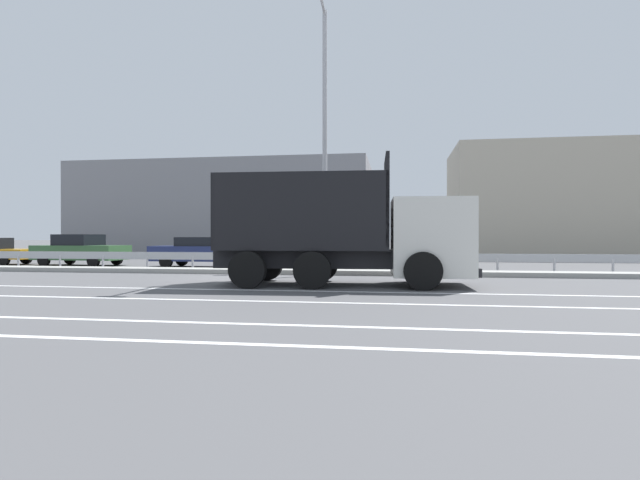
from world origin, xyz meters
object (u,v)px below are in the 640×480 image
at_px(dump_truck, 375,240).
at_px(parked_car_2, 81,250).
at_px(median_road_sign, 253,243).
at_px(street_lamp_1, 324,127).
at_px(parked_car_3, 204,252).

relative_size(dump_truck, parked_car_2, 1.67).
height_order(median_road_sign, street_lamp_1, street_lamp_1).
height_order(dump_truck, median_road_sign, dump_truck).
xyz_separation_m(parked_car_2, parked_car_3, (6.55, -0.27, -0.04)).
bearing_deg(median_road_sign, parked_car_2, 159.13).
distance_m(dump_truck, median_road_sign, 6.36).
xyz_separation_m(dump_truck, parked_car_2, (-14.91, 7.81, -0.56)).
bearing_deg(street_lamp_1, parked_car_3, 148.15).
bearing_deg(parked_car_3, median_road_sign, 44.41).
xyz_separation_m(median_road_sign, parked_car_3, (-3.43, 3.53, -0.47)).
bearing_deg(parked_car_2, dump_truck, 66.17).
bearing_deg(street_lamp_1, parked_car_2, 161.95).
bearing_deg(dump_truck, parked_car_3, -134.71).
distance_m(dump_truck, parked_car_2, 16.84).
relative_size(parked_car_2, parked_car_3, 0.93).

